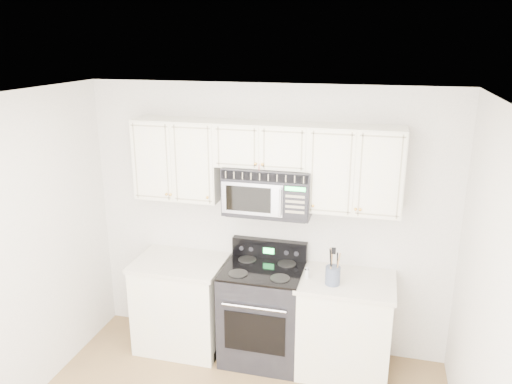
% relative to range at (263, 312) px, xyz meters
% --- Properties ---
extents(room, '(3.51, 3.51, 2.61)m').
position_rel_range_xyz_m(room, '(-0.03, -1.44, 0.82)').
color(room, olive).
rests_on(room, ground).
extents(base_cabinet_left, '(0.86, 0.65, 0.92)m').
position_rel_range_xyz_m(base_cabinet_left, '(-0.83, -0.00, -0.06)').
color(base_cabinet_left, white).
rests_on(base_cabinet_left, ground).
extents(base_cabinet_right, '(0.86, 0.65, 0.92)m').
position_rel_range_xyz_m(base_cabinet_right, '(0.77, -0.00, -0.06)').
color(base_cabinet_right, white).
rests_on(base_cabinet_right, ground).
extents(range, '(0.74, 0.67, 1.11)m').
position_rel_range_xyz_m(range, '(0.00, 0.00, 0.00)').
color(range, black).
rests_on(range, ground).
extents(upper_cabinets, '(2.44, 0.37, 0.75)m').
position_rel_range_xyz_m(upper_cabinets, '(-0.03, 0.14, 1.45)').
color(upper_cabinets, white).
rests_on(upper_cabinets, ground).
extents(microwave, '(0.79, 0.44, 0.44)m').
position_rel_range_xyz_m(microwave, '(0.02, 0.11, 1.18)').
color(microwave, black).
rests_on(microwave, ground).
extents(utensil_crock, '(0.13, 0.13, 0.35)m').
position_rel_range_xyz_m(utensil_crock, '(0.65, -0.12, 0.53)').
color(utensil_crock, '#48546D').
rests_on(utensil_crock, base_cabinet_right).
extents(shaker_salt, '(0.04, 0.04, 0.10)m').
position_rel_range_xyz_m(shaker_salt, '(0.42, -0.06, 0.48)').
color(shaker_salt, silver).
rests_on(shaker_salt, base_cabinet_right).
extents(shaker_pepper, '(0.04, 0.04, 0.09)m').
position_rel_range_xyz_m(shaker_pepper, '(0.60, -0.02, 0.48)').
color(shaker_pepper, silver).
rests_on(shaker_pepper, base_cabinet_right).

